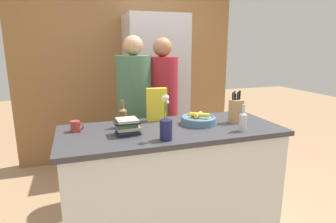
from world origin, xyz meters
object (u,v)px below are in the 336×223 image
(coffee_mug, at_px, (76,126))
(refrigerator, at_px, (156,92))
(bottle_vinegar, at_px, (123,117))
(person_in_blue, at_px, (163,107))
(bottle_oil, at_px, (243,121))
(fruit_bowl, at_px, (198,119))
(person_at_sink, at_px, (135,109))
(cereal_box, at_px, (157,104))
(book_stack, at_px, (127,126))
(knife_block, at_px, (236,111))
(flower_vase, at_px, (166,126))

(coffee_mug, bearing_deg, refrigerator, 51.90)
(bottle_vinegar, height_order, person_in_blue, person_in_blue)
(coffee_mug, height_order, bottle_oil, bottle_oil)
(coffee_mug, xyz_separation_m, person_in_blue, (0.89, 0.54, -0.02))
(fruit_bowl, relative_size, person_at_sink, 0.18)
(fruit_bowl, bearing_deg, refrigerator, 89.01)
(fruit_bowl, bearing_deg, cereal_box, 143.58)
(coffee_mug, relative_size, book_stack, 0.53)
(knife_block, xyz_separation_m, cereal_box, (-0.64, 0.28, 0.04))
(fruit_bowl, relative_size, flower_vase, 0.90)
(flower_vase, relative_size, bottle_vinegar, 1.44)
(knife_block, bearing_deg, cereal_box, 156.27)
(bottle_oil, bearing_deg, book_stack, 167.42)
(refrigerator, bearing_deg, person_in_blue, -100.49)
(book_stack, relative_size, person_in_blue, 0.12)
(coffee_mug, bearing_deg, fruit_bowl, -5.91)
(fruit_bowl, xyz_separation_m, knife_block, (0.34, -0.06, 0.07))
(refrigerator, distance_m, person_at_sink, 0.90)
(fruit_bowl, height_order, person_at_sink, person_at_sink)
(flower_vase, height_order, person_at_sink, person_at_sink)
(knife_block, height_order, cereal_box, cereal_box)
(book_stack, relative_size, bottle_vinegar, 0.85)
(book_stack, bearing_deg, knife_block, 2.51)
(person_in_blue, bearing_deg, bottle_vinegar, -120.09)
(knife_block, height_order, coffee_mug, knife_block)
(refrigerator, relative_size, flower_vase, 5.90)
(book_stack, distance_m, bottle_oil, 0.91)
(knife_block, bearing_deg, person_in_blue, 123.19)
(knife_block, bearing_deg, refrigerator, 101.91)
(book_stack, xyz_separation_m, person_in_blue, (0.51, 0.74, -0.04))
(flower_vase, relative_size, bottle_oil, 1.55)
(refrigerator, bearing_deg, cereal_box, -105.44)
(coffee_mug, bearing_deg, person_in_blue, 31.14)
(fruit_bowl, relative_size, cereal_box, 1.01)
(bottle_oil, bearing_deg, coffee_mug, 162.34)
(flower_vase, bearing_deg, person_at_sink, 91.72)
(coffee_mug, relative_size, person_in_blue, 0.06)
(book_stack, xyz_separation_m, bottle_vinegar, (-0.00, 0.20, 0.03))
(bottle_vinegar, bearing_deg, bottle_oil, -24.27)
(cereal_box, xyz_separation_m, bottle_vinegar, (-0.33, -0.12, -0.06))
(flower_vase, xyz_separation_m, person_at_sink, (-0.03, 0.96, -0.08))
(knife_block, distance_m, bottle_vinegar, 0.98)
(coffee_mug, distance_m, bottle_oil, 1.32)
(refrigerator, distance_m, knife_block, 1.51)
(flower_vase, bearing_deg, person_in_blue, 74.07)
(flower_vase, xyz_separation_m, bottle_vinegar, (-0.24, 0.41, -0.01))
(coffee_mug, relative_size, bottle_vinegar, 0.46)
(person_in_blue, bearing_deg, refrigerator, 93.09)
(person_at_sink, relative_size, person_in_blue, 1.01)
(bottle_oil, bearing_deg, fruit_bowl, 130.43)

